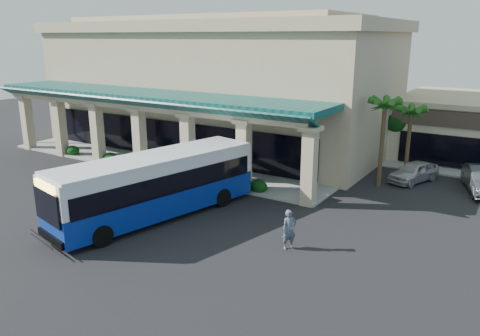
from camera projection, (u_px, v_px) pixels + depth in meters
The scene contains 10 objects.
ground at pixel (174, 212), 26.74m from camera, with size 110.00×110.00×0.00m, color black.
main_building at pixel (218, 82), 42.32m from camera, with size 30.80×14.80×11.35m, color tan, non-canonical shape.
arcade at pixel (149, 129), 35.61m from camera, with size 30.00×6.20×5.70m, color #0A3D3B, non-canonical shape.
palm_0 at pixel (382, 138), 30.39m from camera, with size 2.40×2.40×6.60m, color #1C5115, non-canonical shape.
palm_1 at pixel (409, 138), 32.42m from camera, with size 2.40×2.40×5.80m, color #1C5115, non-canonical shape.
palm_2 at pixel (29, 111), 42.78m from camera, with size 2.40×2.40×6.20m, color #1C5115, non-canonical shape.
broadleaf_tree at pixel (398, 130), 37.65m from camera, with size 2.60×2.60×4.81m, color black, non-canonical shape.
transit_bus at pixel (157, 187), 25.59m from camera, with size 2.93×12.58×3.51m, color navy, non-canonical shape.
pedestrian at pixel (289, 230), 21.90m from camera, with size 0.70×0.46×1.92m, color #485463.
car_silver at pixel (414, 172), 32.16m from camera, with size 1.67×4.15×1.42m, color #B6B6B6.
Camera 1 is at (16.64, -19.10, 9.70)m, focal length 35.00 mm.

